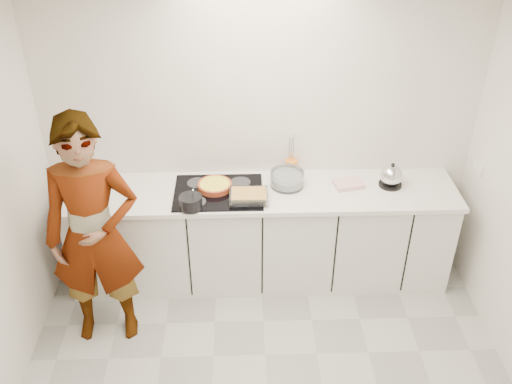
{
  "coord_description": "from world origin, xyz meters",
  "views": [
    {
      "loc": [
        -0.16,
        -2.64,
        3.45
      ],
      "look_at": [
        -0.05,
        1.05,
        1.05
      ],
      "focal_mm": 40.0,
      "sensor_mm": 36.0,
      "label": 1
    }
  ],
  "objects_px": {
    "hob": "(218,192)",
    "saucepan": "(191,202)",
    "baking_dish": "(249,196)",
    "mixing_bowl": "(287,179)",
    "tart_dish": "(215,186)",
    "kettle": "(391,176)",
    "cook": "(94,235)",
    "utensil_crock": "(291,167)"
  },
  "relations": [
    {
      "from": "hob",
      "to": "saucepan",
      "type": "bearing_deg",
      "value": -133.37
    },
    {
      "from": "hob",
      "to": "baking_dish",
      "type": "bearing_deg",
      "value": -25.88
    },
    {
      "from": "hob",
      "to": "utensil_crock",
      "type": "xyz_separation_m",
      "value": [
        0.62,
        0.29,
        0.06
      ]
    },
    {
      "from": "mixing_bowl",
      "to": "cook",
      "type": "xyz_separation_m",
      "value": [
        -1.45,
        -0.68,
        -0.03
      ]
    },
    {
      "from": "tart_dish",
      "to": "utensil_crock",
      "type": "distance_m",
      "value": 0.69
    },
    {
      "from": "baking_dish",
      "to": "mixing_bowl",
      "type": "height_order",
      "value": "mixing_bowl"
    },
    {
      "from": "hob",
      "to": "tart_dish",
      "type": "distance_m",
      "value": 0.07
    },
    {
      "from": "tart_dish",
      "to": "baking_dish",
      "type": "xyz_separation_m",
      "value": [
        0.28,
        -0.17,
        0.01
      ]
    },
    {
      "from": "saucepan",
      "to": "mixing_bowl",
      "type": "relative_size",
      "value": 0.64
    },
    {
      "from": "cook",
      "to": "tart_dish",
      "type": "bearing_deg",
      "value": 32.34
    },
    {
      "from": "hob",
      "to": "tart_dish",
      "type": "xyz_separation_m",
      "value": [
        -0.03,
        0.05,
        0.03
      ]
    },
    {
      "from": "mixing_bowl",
      "to": "kettle",
      "type": "height_order",
      "value": "kettle"
    },
    {
      "from": "baking_dish",
      "to": "cook",
      "type": "bearing_deg",
      "value": -157.46
    },
    {
      "from": "cook",
      "to": "kettle",
      "type": "bearing_deg",
      "value": 11.34
    },
    {
      "from": "tart_dish",
      "to": "baking_dish",
      "type": "relative_size",
      "value": 1.15
    },
    {
      "from": "kettle",
      "to": "utensil_crock",
      "type": "relative_size",
      "value": 1.67
    },
    {
      "from": "tart_dish",
      "to": "saucepan",
      "type": "distance_m",
      "value": 0.33
    },
    {
      "from": "hob",
      "to": "cook",
      "type": "distance_m",
      "value": 1.06
    },
    {
      "from": "mixing_bowl",
      "to": "cook",
      "type": "relative_size",
      "value": 0.16
    },
    {
      "from": "baking_dish",
      "to": "mixing_bowl",
      "type": "distance_m",
      "value": 0.39
    },
    {
      "from": "saucepan",
      "to": "cook",
      "type": "xyz_separation_m",
      "value": [
        -0.67,
        -0.37,
        -0.03
      ]
    },
    {
      "from": "kettle",
      "to": "cook",
      "type": "bearing_deg",
      "value": -164.1
    },
    {
      "from": "saucepan",
      "to": "kettle",
      "type": "bearing_deg",
      "value": 10.07
    },
    {
      "from": "saucepan",
      "to": "mixing_bowl",
      "type": "bearing_deg",
      "value": 22.24
    },
    {
      "from": "mixing_bowl",
      "to": "utensil_crock",
      "type": "bearing_deg",
      "value": 75.43
    },
    {
      "from": "saucepan",
      "to": "kettle",
      "type": "height_order",
      "value": "kettle"
    },
    {
      "from": "mixing_bowl",
      "to": "saucepan",
      "type": "bearing_deg",
      "value": -157.76
    },
    {
      "from": "saucepan",
      "to": "kettle",
      "type": "relative_size",
      "value": 0.89
    },
    {
      "from": "utensil_crock",
      "to": "kettle",
      "type": "bearing_deg",
      "value": -15.07
    },
    {
      "from": "mixing_bowl",
      "to": "utensil_crock",
      "type": "relative_size",
      "value": 2.31
    },
    {
      "from": "utensil_crock",
      "to": "cook",
      "type": "height_order",
      "value": "cook"
    },
    {
      "from": "tart_dish",
      "to": "kettle",
      "type": "distance_m",
      "value": 1.46
    },
    {
      "from": "baking_dish",
      "to": "utensil_crock",
      "type": "bearing_deg",
      "value": 47.61
    },
    {
      "from": "utensil_crock",
      "to": "cook",
      "type": "bearing_deg",
      "value": -149.73
    },
    {
      "from": "baking_dish",
      "to": "kettle",
      "type": "xyz_separation_m",
      "value": [
        1.18,
        0.19,
        0.04
      ]
    },
    {
      "from": "saucepan",
      "to": "utensil_crock",
      "type": "bearing_deg",
      "value": 31.61
    },
    {
      "from": "baking_dish",
      "to": "utensil_crock",
      "type": "height_order",
      "value": "utensil_crock"
    },
    {
      "from": "mixing_bowl",
      "to": "utensil_crock",
      "type": "distance_m",
      "value": 0.2
    },
    {
      "from": "baking_dish",
      "to": "cook",
      "type": "relative_size",
      "value": 0.16
    },
    {
      "from": "hob",
      "to": "baking_dish",
      "type": "relative_size",
      "value": 2.32
    },
    {
      "from": "tart_dish",
      "to": "utensil_crock",
      "type": "xyz_separation_m",
      "value": [
        0.65,
        0.24,
        0.03
      ]
    },
    {
      "from": "hob",
      "to": "saucepan",
      "type": "height_order",
      "value": "saucepan"
    }
  ]
}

